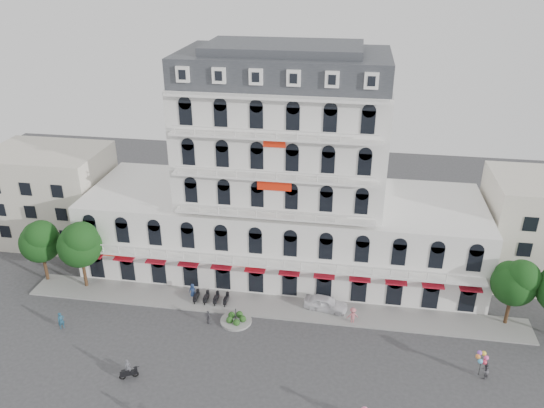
{
  "coord_description": "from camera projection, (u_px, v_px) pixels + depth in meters",
  "views": [
    {
      "loc": [
        7.52,
        -36.46,
        34.1
      ],
      "look_at": [
        0.07,
        10.0,
        11.67
      ],
      "focal_mm": 35.0,
      "sensor_mm": 36.0,
      "label": 1
    }
  ],
  "objects": [
    {
      "name": "pedestrian_far",
      "position": [
        61.0,
        321.0,
        52.75
      ],
      "size": [
        0.76,
        0.78,
        1.8
      ],
      "primitive_type": "imported",
      "rotation": [
        0.0,
        0.0,
        0.86
      ],
      "color": "navy",
      "rests_on": "ground"
    },
    {
      "name": "rider_west",
      "position": [
        128.0,
        370.0,
        46.52
      ],
      "size": [
        1.58,
        0.98,
        2.03
      ],
      "rotation": [
        0.0,
        0.0,
        0.46
      ],
      "color": "black",
      "rests_on": "ground"
    },
    {
      "name": "tree_west_outer",
      "position": [
        40.0,
        240.0,
        58.54
      ],
      "size": [
        4.5,
        4.48,
        7.76
      ],
      "color": "#382314",
      "rests_on": "ground"
    },
    {
      "name": "balloon_vendor",
      "position": [
        484.0,
        366.0,
        46.49
      ],
      "size": [
        1.47,
        1.34,
        2.45
      ],
      "color": "#515057",
      "rests_on": "ground"
    },
    {
      "name": "pedestrian_right",
      "position": [
        353.0,
        316.0,
        53.44
      ],
      "size": [
        1.31,
        0.92,
        1.85
      ],
      "primitive_type": "imported",
      "rotation": [
        0.0,
        0.0,
        3.35
      ],
      "color": "#BD646C",
      "rests_on": "ground"
    },
    {
      "name": "pedestrian_mid",
      "position": [
        208.0,
        317.0,
        53.43
      ],
      "size": [
        0.96,
        0.83,
        1.54
      ],
      "primitive_type": "imported",
      "rotation": [
        0.0,
        0.0,
        2.53
      ],
      "color": "slate",
      "rests_on": "ground"
    },
    {
      "name": "parked_car",
      "position": [
        326.0,
        303.0,
        55.54
      ],
      "size": [
        4.8,
        2.51,
        1.56
      ],
      "primitive_type": "imported",
      "rotation": [
        0.0,
        0.0,
        1.42
      ],
      "color": "white",
      "rests_on": "ground"
    },
    {
      "name": "main_building",
      "position": [
        283.0,
        188.0,
        60.0
      ],
      "size": [
        45.0,
        15.0,
        25.8
      ],
      "color": "silver",
      "rests_on": "ground"
    },
    {
      "name": "traffic_island",
      "position": [
        236.0,
        320.0,
        53.91
      ],
      "size": [
        3.2,
        3.2,
        1.6
      ],
      "color": "gray",
      "rests_on": "ground"
    },
    {
      "name": "tree_west_inner",
      "position": [
        79.0,
        243.0,
        57.24
      ],
      "size": [
        4.76,
        4.76,
        8.25
      ],
      "color": "#382314",
      "rests_on": "ground"
    },
    {
      "name": "pedestrian_left",
      "position": [
        193.0,
        290.0,
        57.59
      ],
      "size": [
        0.86,
        0.61,
        1.64
      ],
      "primitive_type": "imported",
      "rotation": [
        0.0,
        0.0,
        -0.12
      ],
      "color": "navy",
      "rests_on": "ground"
    },
    {
      "name": "tree_east_inner",
      "position": [
        515.0,
        281.0,
        51.46
      ],
      "size": [
        4.4,
        4.37,
        7.57
      ],
      "color": "#382314",
      "rests_on": "ground"
    },
    {
      "name": "flank_building_west",
      "position": [
        53.0,
        195.0,
        67.77
      ],
      "size": [
        14.0,
        10.0,
        12.0
      ],
      "primitive_type": "cube",
      "color": "beige",
      "rests_on": "ground"
    },
    {
      "name": "ground",
      "position": [
        254.0,
        366.0,
        48.24
      ],
      "size": [
        120.0,
        120.0,
        0.0
      ],
      "primitive_type": "plane",
      "color": "#38383A",
      "rests_on": "ground"
    },
    {
      "name": "sidewalk",
      "position": [
        270.0,
        306.0,
        56.23
      ],
      "size": [
        53.0,
        4.0,
        0.16
      ],
      "primitive_type": "cube",
      "color": "gray",
      "rests_on": "ground"
    },
    {
      "name": "parked_scooter_row",
      "position": [
        211.0,
        302.0,
        56.99
      ],
      "size": [
        4.4,
        1.8,
        1.1
      ],
      "primitive_type": null,
      "color": "black",
      "rests_on": "ground"
    }
  ]
}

